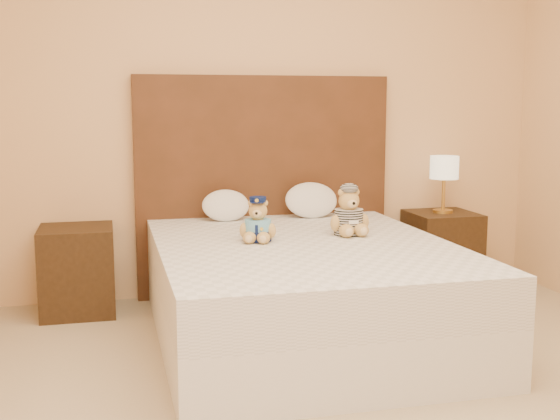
# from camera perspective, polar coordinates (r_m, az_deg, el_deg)

# --- Properties ---
(bed) EXTENTS (1.60, 2.00, 0.55)m
(bed) POSITION_cam_1_polar(r_m,az_deg,el_deg) (3.96, 1.90, -6.55)
(bed) COLOR white
(bed) RESTS_ON ground
(headboard) EXTENTS (1.75, 0.08, 1.50)m
(headboard) POSITION_cam_1_polar(r_m,az_deg,el_deg) (4.84, -1.32, 1.96)
(headboard) COLOR #522C18
(headboard) RESTS_ON ground
(nightstand_left) EXTENTS (0.45, 0.45, 0.55)m
(nightstand_left) POSITION_cam_1_polar(r_m,az_deg,el_deg) (4.60, -16.14, -4.73)
(nightstand_left) COLOR #352110
(nightstand_left) RESTS_ON ground
(nightstand_right) EXTENTS (0.45, 0.45, 0.55)m
(nightstand_right) POSITION_cam_1_polar(r_m,az_deg,el_deg) (5.14, 12.99, -3.23)
(nightstand_right) COLOR #352110
(nightstand_right) RESTS_ON ground
(lamp) EXTENTS (0.20, 0.20, 0.40)m
(lamp) POSITION_cam_1_polar(r_m,az_deg,el_deg) (5.05, 13.21, 3.15)
(lamp) COLOR gold
(lamp) RESTS_ON nightstand_right
(teddy_police) EXTENTS (0.27, 0.26, 0.25)m
(teddy_police) POSITION_cam_1_polar(r_m,az_deg,el_deg) (3.91, -1.81, -0.77)
(teddy_police) COLOR #A97D42
(teddy_police) RESTS_ON bed
(teddy_prisoner) EXTENTS (0.26, 0.25, 0.28)m
(teddy_prisoner) POSITION_cam_1_polar(r_m,az_deg,el_deg) (4.12, 5.61, -0.09)
(teddy_prisoner) COLOR #A97D42
(teddy_prisoner) RESTS_ON bed
(pillow_left) EXTENTS (0.31, 0.20, 0.22)m
(pillow_left) POSITION_cam_1_polar(r_m,az_deg,el_deg) (4.62, -4.44, 0.50)
(pillow_left) COLOR white
(pillow_left) RESTS_ON bed
(pillow_right) EXTENTS (0.36, 0.23, 0.26)m
(pillow_right) POSITION_cam_1_polar(r_m,az_deg,el_deg) (4.74, 2.56, 0.95)
(pillow_right) COLOR white
(pillow_right) RESTS_ON bed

